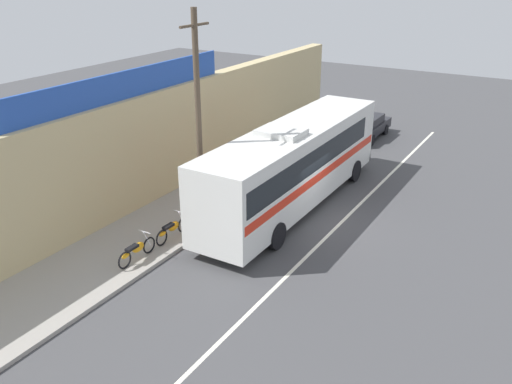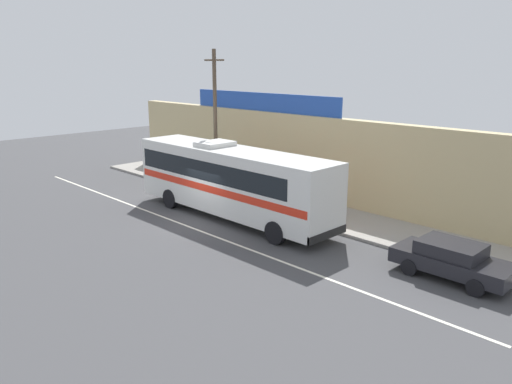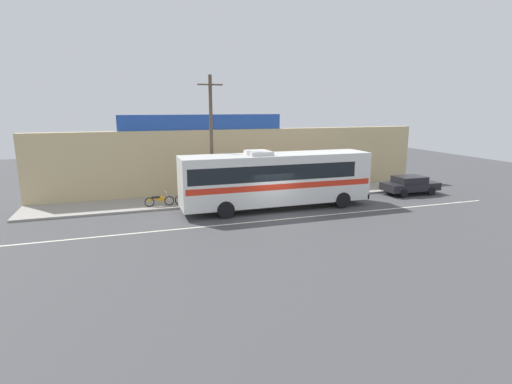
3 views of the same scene
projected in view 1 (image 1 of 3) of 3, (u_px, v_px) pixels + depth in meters
ground_plane at (321, 220)px, 22.42m from camera, size 70.00×70.00×0.00m
sidewalk_slab at (217, 193)px, 24.84m from camera, size 30.00×3.60×0.14m
storefront_facade at (177, 137)px, 24.94m from camera, size 30.00×0.70×4.80m
storefront_billboard at (127, 84)px, 21.50m from camera, size 11.92×0.12×1.10m
road_center_stripe at (339, 225)px, 22.04m from camera, size 30.00×0.14×0.01m
intercity_bus at (293, 162)px, 22.83m from camera, size 12.23×2.67×3.78m
parked_car at (366, 126)px, 32.57m from camera, size 4.22×1.89×1.37m
utility_pole at (198, 121)px, 20.05m from camera, size 1.60×0.22×8.27m
motorcycle_blue at (136, 250)px, 18.96m from camera, size 1.87×0.56×0.94m
motorcycle_black at (172, 229)px, 20.47m from camera, size 1.91×0.56×0.94m
pedestrian_far_right at (266, 145)px, 28.08m from camera, size 0.30×0.48×1.66m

